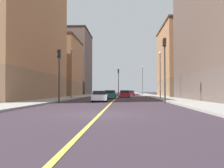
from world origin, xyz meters
The scene contains 20 objects.
ground_plane centered at (0.00, 0.00, 0.00)m, with size 400.00×400.00×0.00m, color #362A34.
sidewalk_left centered at (7.93, 49.00, 0.07)m, with size 3.85×168.00×0.15m, color #9E9B93.
sidewalk_right centered at (-7.93, 49.00, 0.07)m, with size 3.85×168.00×0.15m, color #9E9B93.
lane_center_stripe centered at (0.00, 49.00, 0.01)m, with size 0.16×154.00×0.01m, color #E5D14C.
building_left_mid centered at (15.78, 40.49, 7.78)m, with size 12.15×17.30×15.54m.
building_right_corner centered at (-15.78, 21.13, 9.83)m, with size 12.15×24.67×19.64m.
building_right_midblock centered at (-15.78, 44.52, 6.98)m, with size 12.15×14.86×13.94m.
building_right_distant centered at (-15.78, 63.77, 10.16)m, with size 12.15×16.70×20.30m.
traffic_light_left_near centered at (5.59, 12.21, 4.35)m, with size 0.40×0.32×6.82m.
traffic_light_right_near centered at (-5.62, 12.21, 3.70)m, with size 0.40×0.32×5.68m.
traffic_light_median_far centered at (0.13, 41.56, 4.01)m, with size 0.40×0.32×6.21m.
street_lamp_left_near centered at (6.61, 21.97, 4.29)m, with size 0.36×0.36×6.80m.
street_lamp_right_near centered at (-6.61, 22.70, 4.71)m, with size 0.36×0.36×7.58m.
street_lamp_left_far centered at (6.61, 54.27, 4.91)m, with size 0.36×0.36×7.96m.
car_maroon centered at (3.10, 48.67, 0.63)m, with size 1.88×4.23×1.30m.
car_teal centered at (-0.83, 25.02, 0.66)m, with size 1.86×3.98×1.34m.
car_red centered at (1.48, 33.12, 0.65)m, with size 1.96×4.60×1.34m.
car_green centered at (3.46, 64.71, 0.62)m, with size 1.93×4.01×1.24m.
car_black centered at (-3.19, 62.11, 0.67)m, with size 1.91×4.02×1.35m.
car_white centered at (-1.46, 14.85, 0.62)m, with size 1.92×4.58×1.27m.
Camera 1 is at (1.28, -13.18, 1.30)m, focal length 38.60 mm.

